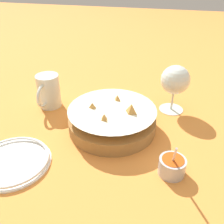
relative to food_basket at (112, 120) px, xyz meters
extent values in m
plane|color=orange|center=(0.00, 0.03, -0.03)|extent=(4.00, 4.00, 0.00)
cylinder|color=olive|center=(0.00, 0.00, -0.01)|extent=(0.25, 0.25, 0.04)
cone|color=#EDE5C6|center=(0.00, 0.00, 0.00)|extent=(0.25, 0.25, 0.06)
cylinder|color=#3D842D|center=(0.00, 0.00, -0.01)|extent=(0.19, 0.19, 0.01)
pyramid|color=#CC8E42|center=(0.06, -0.01, 0.02)|extent=(0.07, 0.08, 0.06)
pyramid|color=#CC8E42|center=(0.00, 0.06, 0.03)|extent=(0.08, 0.09, 0.07)
pyramid|color=#CC8E42|center=(-0.06, 0.00, 0.02)|extent=(0.07, 0.07, 0.06)
pyramid|color=#CC8E42|center=(0.01, -0.06, 0.02)|extent=(0.05, 0.06, 0.06)
cylinder|color=#B7B7BC|center=(0.14, 0.18, -0.01)|extent=(0.06, 0.06, 0.04)
cylinder|color=#CC4C14|center=(0.14, 0.18, 0.00)|extent=(0.05, 0.05, 0.03)
cylinder|color=#B7B7BC|center=(0.15, 0.18, 0.03)|extent=(0.05, 0.01, 0.09)
cylinder|color=silver|center=(-0.15, 0.17, -0.03)|extent=(0.08, 0.08, 0.00)
cylinder|color=silver|center=(-0.15, 0.17, 0.00)|extent=(0.01, 0.01, 0.07)
sphere|color=silver|center=(-0.15, 0.17, 0.08)|extent=(0.09, 0.09, 0.09)
sphere|color=beige|center=(-0.15, 0.17, 0.06)|extent=(0.06, 0.06, 0.06)
cylinder|color=silver|center=(-0.08, -0.24, 0.02)|extent=(0.07, 0.07, 0.11)
cylinder|color=#935119|center=(-0.08, -0.24, 0.01)|extent=(0.06, 0.06, 0.08)
torus|color=silver|center=(-0.04, -0.24, 0.03)|extent=(0.08, 0.01, 0.08)
cylinder|color=white|center=(0.20, -0.20, -0.03)|extent=(0.19, 0.19, 0.01)
torus|color=white|center=(0.20, -0.20, -0.02)|extent=(0.18, 0.18, 0.01)
camera|label=1|loc=(0.58, 0.14, 0.40)|focal=40.00mm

